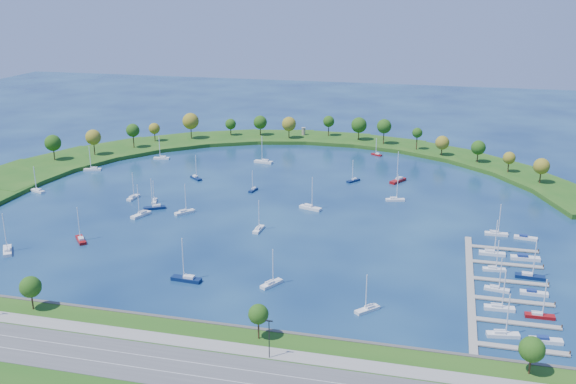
% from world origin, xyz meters
% --- Properties ---
extents(ground, '(700.00, 700.00, 0.00)m').
position_xyz_m(ground, '(0.00, 0.00, 0.00)').
color(ground, '#081C47').
rests_on(ground, ground).
extents(south_shoreline, '(420.00, 43.10, 11.60)m').
position_xyz_m(south_shoreline, '(0.03, -122.88, 1.00)').
color(south_shoreline, '#1D5015').
rests_on(south_shoreline, ground).
extents(breakwater, '(286.74, 247.64, 2.00)m').
position_xyz_m(breakwater, '(-46.33, 48.72, 0.99)').
color(breakwater, '#1D5015').
rests_on(breakwater, ground).
extents(breakwater_trees, '(241.86, 94.56, 14.96)m').
position_xyz_m(breakwater_trees, '(-19.66, 87.33, 10.64)').
color(breakwater_trees, '#382314').
rests_on(breakwater_trees, breakwater).
extents(harbor_tower, '(2.60, 2.60, 4.41)m').
position_xyz_m(harbor_tower, '(-13.90, 119.75, 4.26)').
color(harbor_tower, gray).
rests_on(harbor_tower, breakwater).
extents(dock_system, '(24.28, 82.00, 1.60)m').
position_xyz_m(dock_system, '(85.30, -61.00, 0.35)').
color(dock_system, gray).
rests_on(dock_system, ground).
extents(moored_boat_0, '(8.39, 3.69, 11.93)m').
position_xyz_m(moored_boat_0, '(-75.29, 55.18, 0.90)').
color(moored_boat_0, white).
rests_on(moored_boat_0, ground).
extents(moored_boat_1, '(8.20, 4.28, 11.61)m').
position_xyz_m(moored_boat_1, '(48.81, 15.98, 0.89)').
color(moored_boat_1, white).
rests_on(moored_boat_1, ground).
extents(moored_boat_2, '(5.93, 7.98, 11.68)m').
position_xyz_m(moored_boat_2, '(19.31, -73.90, 0.90)').
color(moored_boat_2, white).
rests_on(moored_boat_2, ground).
extents(moored_boat_3, '(8.60, 4.79, 12.19)m').
position_xyz_m(moored_boat_3, '(-99.14, 27.33, 0.91)').
color(moored_boat_3, white).
rests_on(moored_boat_3, ground).
extents(moored_boat_4, '(7.03, 7.89, 12.18)m').
position_xyz_m(moored_boat_4, '(-31.32, -19.96, 0.91)').
color(moored_boat_4, white).
rests_on(moored_boat_4, ground).
extents(moored_boat_5, '(7.71, 9.12, 13.81)m').
position_xyz_m(moored_boat_5, '(-74.75, -71.12, 0.96)').
color(moored_boat_5, white).
rests_on(moored_boat_5, ground).
extents(moored_boat_6, '(5.38, 9.36, 13.28)m').
position_xyz_m(moored_boat_6, '(-46.79, -26.92, 0.95)').
color(moored_boat_6, white).
rests_on(moored_boat_6, ground).
extents(moored_boat_7, '(9.69, 5.46, 13.74)m').
position_xyz_m(moored_boat_7, '(16.29, -2.96, 0.96)').
color(moored_boat_7, white).
rests_on(moored_boat_7, ground).
extents(moored_boat_8, '(6.28, 4.97, 9.33)m').
position_xyz_m(moored_boat_8, '(32.72, 89.98, 0.84)').
color(moored_boat_8, maroon).
rests_on(moored_boat_8, ground).
extents(moored_boat_9, '(5.87, 6.95, 10.53)m').
position_xyz_m(moored_boat_9, '(27.66, 39.51, 0.87)').
color(moored_boat_9, '#0A1B43').
rests_on(moored_boat_9, ground).
extents(moored_boat_10, '(9.86, 4.01, 14.07)m').
position_xyz_m(moored_boat_10, '(-21.56, 60.82, 0.97)').
color(moored_boat_10, white).
rests_on(moored_boat_10, ground).
extents(moored_boat_11, '(7.43, 6.91, 11.67)m').
position_xyz_m(moored_boat_11, '(-44.57, 25.72, 0.90)').
color(moored_boat_11, '#0A1B43').
rests_on(moored_boat_11, ground).
extents(moored_boat_12, '(8.89, 6.55, 12.98)m').
position_xyz_m(moored_boat_12, '(-45.16, -17.89, 0.94)').
color(moored_boat_12, '#0A1B43').
rests_on(moored_boat_12, ground).
extents(moored_boat_13, '(6.84, 7.10, 11.33)m').
position_xyz_m(moored_boat_13, '(49.70, -83.05, 0.89)').
color(moored_boat_13, white).
rests_on(moored_boat_13, ground).
extents(moored_boat_14, '(9.72, 3.36, 14.04)m').
position_xyz_m(moored_boat_14, '(-6.91, -77.18, 0.97)').
color(moored_boat_14, '#0A1B43').
rests_on(moored_boat_14, ground).
extents(moored_boat_15, '(3.95, 6.81, 9.67)m').
position_xyz_m(moored_boat_15, '(-49.04, -9.84, 0.85)').
color(moored_boat_15, white).
rests_on(moored_boat_15, ground).
extents(moored_boat_16, '(2.82, 6.63, 9.44)m').
position_xyz_m(moored_boat_16, '(-13.26, 14.85, 0.84)').
color(moored_boat_16, '#0A1B43').
rests_on(moored_boat_16, ground).
extents(moored_boat_17, '(8.06, 4.68, 11.44)m').
position_xyz_m(moored_boat_17, '(-104.93, -9.38, 0.89)').
color(moored_boat_17, white).
rests_on(moored_boat_17, ground).
extents(moored_boat_18, '(7.22, 10.10, 14.66)m').
position_xyz_m(moored_boat_18, '(47.76, 43.77, 0.99)').
color(moored_boat_18, maroon).
rests_on(moored_boat_18, ground).
extents(moored_boat_19, '(2.57, 7.98, 11.60)m').
position_xyz_m(moored_boat_19, '(2.64, -30.95, 0.89)').
color(moored_boat_19, white).
rests_on(moored_boat_19, ground).
extents(moored_boat_20, '(7.48, 8.06, 12.64)m').
position_xyz_m(moored_boat_20, '(-55.79, -56.14, 0.93)').
color(moored_boat_20, maroon).
rests_on(moored_boat_20, ground).
extents(moored_boat_21, '(2.66, 7.87, 11.39)m').
position_xyz_m(moored_boat_21, '(-59.75, -7.85, 0.89)').
color(moored_boat_21, white).
rests_on(moored_boat_21, ground).
extents(docked_boat_0, '(8.63, 3.63, 12.30)m').
position_xyz_m(docked_boat_0, '(85.52, -88.31, 0.91)').
color(docked_boat_0, white).
rests_on(docked_boat_0, ground).
extents(docked_boat_1, '(8.36, 2.84, 1.68)m').
position_xyz_m(docked_boat_1, '(95.98, -88.66, 0.62)').
color(docked_boat_1, white).
rests_on(docked_boat_1, ground).
extents(docked_boat_2, '(8.45, 2.67, 12.30)m').
position_xyz_m(docked_boat_2, '(85.52, -73.44, 0.91)').
color(docked_boat_2, white).
rests_on(docked_boat_2, ground).
extents(docked_boat_3, '(7.94, 2.34, 11.62)m').
position_xyz_m(docked_boat_3, '(96.02, -75.43, 0.90)').
color(docked_boat_3, maroon).
rests_on(docked_boat_3, ground).
extents(docked_boat_4, '(7.52, 3.20, 10.70)m').
position_xyz_m(docked_boat_4, '(85.54, -61.13, 0.87)').
color(docked_boat_4, white).
rests_on(docked_boat_4, ground).
extents(docked_boat_5, '(7.97, 2.35, 1.62)m').
position_xyz_m(docked_boat_5, '(95.98, -61.28, 0.59)').
color(docked_boat_5, white).
rests_on(docked_boat_5, ground).
extents(docked_boat_6, '(7.30, 2.74, 10.48)m').
position_xyz_m(docked_boat_6, '(85.54, -46.64, 0.87)').
color(docked_boat_6, white).
rests_on(docked_boat_6, ground).
extents(docked_boat_7, '(9.00, 2.99, 13.05)m').
position_xyz_m(docked_boat_7, '(96.01, -49.74, 0.94)').
color(docked_boat_7, '#0A1B43').
rests_on(docked_boat_7, ground).
extents(docked_boat_8, '(8.68, 2.59, 12.69)m').
position_xyz_m(docked_boat_8, '(85.51, -33.63, 0.93)').
color(docked_boat_8, white).
rests_on(docked_boat_8, ground).
extents(docked_boat_9, '(9.50, 3.10, 1.91)m').
position_xyz_m(docked_boat_9, '(95.96, -35.23, 0.70)').
color(docked_boat_9, white).
rests_on(docked_boat_9, ground).
extents(docked_boat_10, '(8.17, 2.46, 11.94)m').
position_xyz_m(docked_boat_10, '(87.92, -14.54, 0.90)').
color(docked_boat_10, white).
rests_on(docked_boat_10, ground).
extents(docked_boat_11, '(8.24, 3.30, 1.63)m').
position_xyz_m(docked_boat_11, '(97.88, -16.07, 0.60)').
color(docked_boat_11, white).
rests_on(docked_boat_11, ground).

